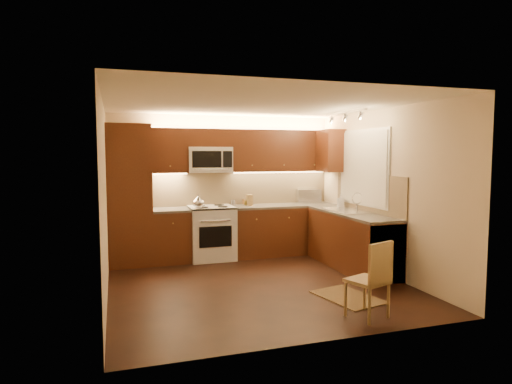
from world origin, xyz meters
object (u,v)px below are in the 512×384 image
object	(u,v)px
toaster_oven	(308,196)
knife_block	(249,200)
stove	(211,233)
microwave	(209,160)
kettle	(198,201)
soap_bottle	(341,201)
dining_chair	(367,279)
sink	(347,206)

from	to	relation	value
toaster_oven	knife_block	world-z (taller)	toaster_oven
stove	microwave	xyz separation A→B (m)	(0.00, 0.14, 1.26)
kettle	soap_bottle	size ratio (longest dim) A/B	1.07
microwave	kettle	world-z (taller)	microwave
stove	knife_block	xyz separation A→B (m)	(0.72, 0.09, 0.54)
microwave	dining_chair	distance (m)	3.76
stove	toaster_oven	distance (m)	1.99
microwave	sink	xyz separation A→B (m)	(2.00, -1.26, -0.74)
stove	kettle	distance (m)	0.66
knife_block	dining_chair	bearing A→B (deg)	-83.23
microwave	dining_chair	world-z (taller)	microwave
dining_chair	sink	bearing A→B (deg)	46.54
toaster_oven	dining_chair	world-z (taller)	toaster_oven
toaster_oven	knife_block	xyz separation A→B (m)	(-1.18, -0.11, -0.03)
microwave	knife_block	size ratio (longest dim) A/B	3.90
stove	kettle	bearing A→B (deg)	-141.21
kettle	dining_chair	size ratio (longest dim) A/B	0.26
stove	sink	xyz separation A→B (m)	(2.00, -1.12, 0.52)
soap_bottle	sink	bearing A→B (deg)	-98.74
kettle	knife_block	xyz separation A→B (m)	(0.98, 0.30, -0.04)
dining_chair	stove	bearing A→B (deg)	88.68
sink	knife_block	bearing A→B (deg)	136.55
stove	soap_bottle	xyz separation A→B (m)	(2.18, -0.58, 0.55)
sink	knife_block	world-z (taller)	knife_block
sink	kettle	bearing A→B (deg)	157.92
microwave	sink	distance (m)	2.48
stove	toaster_oven	xyz separation A→B (m)	(1.90, 0.20, 0.57)
microwave	soap_bottle	size ratio (longest dim) A/B	3.52
stove	microwave	world-z (taller)	microwave
stove	soap_bottle	world-z (taller)	soap_bottle
toaster_oven	soap_bottle	xyz separation A→B (m)	(0.27, -0.78, -0.02)
dining_chair	toaster_oven	bearing A→B (deg)	56.70
kettle	toaster_oven	bearing A→B (deg)	22.73
microwave	soap_bottle	bearing A→B (deg)	-18.20
stove	microwave	bearing A→B (deg)	90.00
sink	stove	bearing A→B (deg)	150.64
stove	microwave	distance (m)	1.27
sink	knife_block	xyz separation A→B (m)	(-1.28, 1.22, 0.02)
sink	knife_block	size ratio (longest dim) A/B	4.41
sink	soap_bottle	world-z (taller)	soap_bottle
microwave	kettle	size ratio (longest dim) A/B	3.30
sink	kettle	distance (m)	2.44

